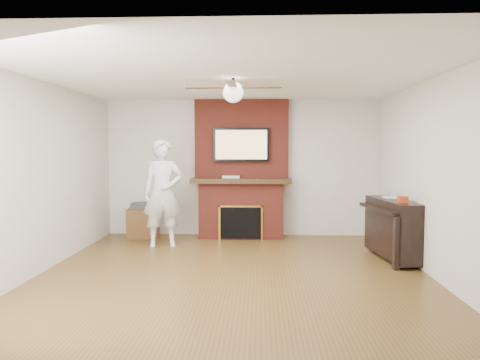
{
  "coord_description": "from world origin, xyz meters",
  "views": [
    {
      "loc": [
        0.34,
        -5.91,
        1.63
      ],
      "look_at": [
        0.05,
        0.9,
        1.16
      ],
      "focal_mm": 35.0,
      "sensor_mm": 36.0,
      "label": 1
    }
  ],
  "objects_px": {
    "fireplace": "(241,182)",
    "person": "(163,193)",
    "side_table": "(143,221)",
    "piano": "(394,228)"
  },
  "relations": [
    {
      "from": "fireplace",
      "to": "side_table",
      "type": "xyz_separation_m",
      "value": [
        -1.79,
        -0.07,
        -0.71
      ]
    },
    {
      "from": "fireplace",
      "to": "piano",
      "type": "relative_size",
      "value": 1.82
    },
    {
      "from": "piano",
      "to": "side_table",
      "type": "bearing_deg",
      "value": 151.04
    },
    {
      "from": "fireplace",
      "to": "piano",
      "type": "xyz_separation_m",
      "value": [
        2.29,
        -1.64,
        -0.53
      ]
    },
    {
      "from": "fireplace",
      "to": "side_table",
      "type": "distance_m",
      "value": 1.93
    },
    {
      "from": "fireplace",
      "to": "person",
      "type": "relative_size",
      "value": 1.42
    },
    {
      "from": "side_table",
      "to": "piano",
      "type": "height_order",
      "value": "piano"
    },
    {
      "from": "fireplace",
      "to": "person",
      "type": "distance_m",
      "value": 1.53
    },
    {
      "from": "person",
      "to": "side_table",
      "type": "height_order",
      "value": "person"
    },
    {
      "from": "side_table",
      "to": "piano",
      "type": "xyz_separation_m",
      "value": [
        4.08,
        -1.57,
        0.18
      ]
    }
  ]
}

